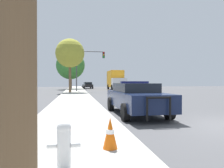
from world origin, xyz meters
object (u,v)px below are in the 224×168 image
fire_hydrant (64,143)px  box_truck (116,80)px  tree_sidewalk_far (70,65)px  tree_sidewalk_mid (70,53)px  traffic_light (87,62)px  police_car (136,97)px  car_background_distant (88,85)px  traffic_cone (110,133)px

fire_hydrant → box_truck: box_truck is taller
fire_hydrant → tree_sidewalk_far: size_ratio=0.11×
tree_sidewalk_mid → box_truck: bearing=53.4°
traffic_light → box_truck: 9.38m
police_car → traffic_light: traffic_light is taller
police_car → traffic_light: size_ratio=0.88×
traffic_light → car_background_distant: 15.02m
police_car → tree_sidewalk_far: bearing=-84.5°
traffic_cone → police_car: bearing=68.9°
box_truck → tree_sidewalk_far: bearing=-16.5°
fire_hydrant → car_background_distant: bearing=86.4°
police_car → tree_sidewalk_far: size_ratio=0.73×
car_background_distant → box_truck: 8.74m
traffic_light → box_truck: size_ratio=0.76×
tree_sidewalk_far → tree_sidewalk_mid: tree_sidewalk_far is taller
car_background_distant → fire_hydrant: bearing=-97.5°
police_car → fire_hydrant: police_car is taller
car_background_distant → tree_sidewalk_mid: tree_sidewalk_mid is taller
tree_sidewalk_far → traffic_cone: bearing=-87.5°
box_truck → tree_sidewalk_far: (-8.04, 2.47, 2.68)m
fire_hydrant → tree_sidewalk_mid: size_ratio=0.11×
police_car → box_truck: size_ratio=0.67×
traffic_light → traffic_cone: 27.17m
traffic_light → traffic_cone: (-0.98, -26.89, -3.74)m
traffic_light → tree_sidewalk_far: 10.06m
police_car → traffic_light: 22.01m
police_car → car_background_distant: police_car is taller
fire_hydrant → traffic_light: (1.85, 27.77, 3.66)m
car_background_distant → traffic_cone: 41.51m
traffic_light → tree_sidewalk_far: bearing=104.9°
tree_sidewalk_mid → traffic_cone: tree_sidewalk_mid is taller
tree_sidewalk_far → tree_sidewalk_mid: (0.23, -12.98, 0.54)m
fire_hydrant → tree_sidewalk_mid: 24.92m
box_truck → tree_sidewalk_far: tree_sidewalk_far is taller
car_background_distant → traffic_cone: bearing=-96.4°
car_background_distant → tree_sidewalk_far: size_ratio=0.69×
tree_sidewalk_mid → traffic_cone: 24.10m
tree_sidewalk_mid → traffic_light: bearing=54.2°
traffic_light → traffic_cone: traffic_light is taller
car_background_distant → tree_sidewalk_far: bearing=-128.9°
fire_hydrant → traffic_light: traffic_light is taller
tree_sidewalk_far → police_car: bearing=-83.5°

